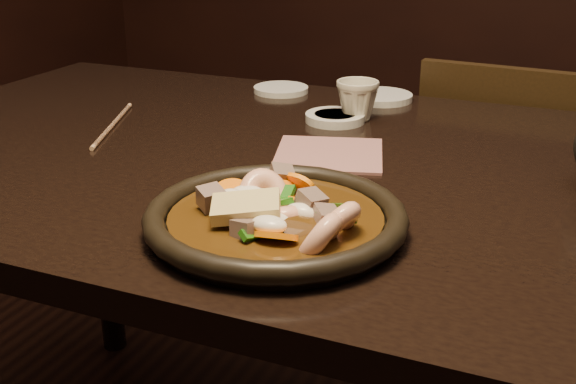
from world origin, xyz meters
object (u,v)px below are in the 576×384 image
at_px(table, 318,207).
at_px(tea_cup, 357,99).
at_px(chair, 505,221).
at_px(plate, 276,219).

height_order(table, tea_cup, tea_cup).
bearing_deg(chair, table, 73.00).
bearing_deg(chair, tea_cup, 59.77).
distance_m(chair, tea_cup, 0.56).
height_order(chair, plate, chair).
relative_size(chair, tea_cup, 10.61).
xyz_separation_m(plate, tea_cup, (-0.06, 0.49, 0.02)).
distance_m(plate, tea_cup, 0.50).
relative_size(table, tea_cup, 20.82).
bearing_deg(plate, table, 99.60).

